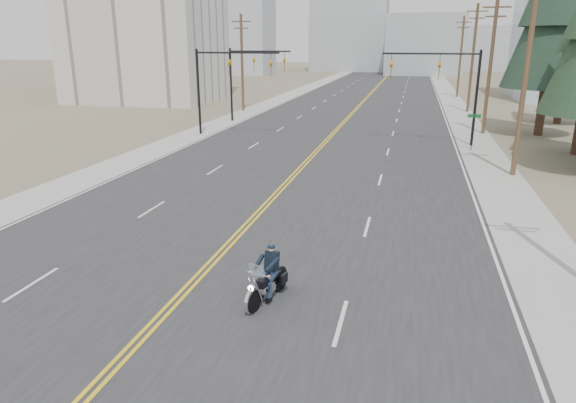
% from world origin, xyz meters
% --- Properties ---
extents(ground_plane, '(400.00, 400.00, 0.00)m').
position_xyz_m(ground_plane, '(0.00, 0.00, 0.00)').
color(ground_plane, '#776D56').
rests_on(ground_plane, ground).
extents(road, '(20.00, 200.00, 0.01)m').
position_xyz_m(road, '(0.00, 70.00, 0.01)').
color(road, '#303033').
rests_on(road, ground).
extents(sidewalk_left, '(3.00, 200.00, 0.01)m').
position_xyz_m(sidewalk_left, '(-11.50, 70.00, 0.01)').
color(sidewalk_left, '#A5A5A0').
rests_on(sidewalk_left, ground).
extents(sidewalk_right, '(3.00, 200.00, 0.01)m').
position_xyz_m(sidewalk_right, '(11.50, 70.00, 0.01)').
color(sidewalk_right, '#A5A5A0').
rests_on(sidewalk_right, ground).
extents(traffic_mast_left, '(7.10, 0.26, 7.00)m').
position_xyz_m(traffic_mast_left, '(-8.98, 32.00, 4.94)').
color(traffic_mast_left, black).
rests_on(traffic_mast_left, ground).
extents(traffic_mast_right, '(7.10, 0.26, 7.00)m').
position_xyz_m(traffic_mast_right, '(8.98, 32.00, 4.94)').
color(traffic_mast_right, black).
rests_on(traffic_mast_right, ground).
extents(traffic_mast_far, '(6.10, 0.26, 7.00)m').
position_xyz_m(traffic_mast_far, '(-9.31, 40.00, 4.87)').
color(traffic_mast_far, black).
rests_on(traffic_mast_far, ground).
extents(street_sign, '(0.90, 0.06, 2.62)m').
position_xyz_m(street_sign, '(10.80, 30.00, 1.80)').
color(street_sign, black).
rests_on(street_sign, ground).
extents(utility_pole_b, '(2.20, 0.30, 11.50)m').
position_xyz_m(utility_pole_b, '(12.50, 23.00, 5.98)').
color(utility_pole_b, brown).
rests_on(utility_pole_b, ground).
extents(utility_pole_c, '(2.20, 0.30, 11.00)m').
position_xyz_m(utility_pole_c, '(12.50, 38.00, 5.73)').
color(utility_pole_c, brown).
rests_on(utility_pole_c, ground).
extents(utility_pole_d, '(2.20, 0.30, 11.50)m').
position_xyz_m(utility_pole_d, '(12.50, 53.00, 5.98)').
color(utility_pole_d, brown).
rests_on(utility_pole_d, ground).
extents(utility_pole_e, '(2.20, 0.30, 11.00)m').
position_xyz_m(utility_pole_e, '(12.50, 70.00, 5.73)').
color(utility_pole_e, brown).
rests_on(utility_pole_e, ground).
extents(utility_pole_left, '(2.20, 0.30, 10.50)m').
position_xyz_m(utility_pole_left, '(-12.50, 48.00, 5.48)').
color(utility_pole_left, brown).
rests_on(utility_pole_left, ground).
extents(haze_bldg_a, '(14.00, 12.00, 22.00)m').
position_xyz_m(haze_bldg_a, '(-35.00, 115.00, 11.00)').
color(haze_bldg_a, '#B7BCC6').
rests_on(haze_bldg_a, ground).
extents(haze_bldg_b, '(18.00, 14.00, 14.00)m').
position_xyz_m(haze_bldg_b, '(8.00, 125.00, 7.00)').
color(haze_bldg_b, '#ADB2B7').
rests_on(haze_bldg_b, ground).
extents(haze_bldg_d, '(20.00, 15.00, 26.00)m').
position_xyz_m(haze_bldg_d, '(-12.00, 140.00, 13.00)').
color(haze_bldg_d, '#ADB2B7').
rests_on(haze_bldg_d, ground).
extents(haze_bldg_e, '(14.00, 14.00, 12.00)m').
position_xyz_m(haze_bldg_e, '(25.00, 150.00, 6.00)').
color(haze_bldg_e, '#B7BCC6').
rests_on(haze_bldg_e, ground).
extents(haze_bldg_f, '(12.00, 12.00, 16.00)m').
position_xyz_m(haze_bldg_f, '(-50.00, 130.00, 8.00)').
color(haze_bldg_f, '#ADB2B7').
rests_on(haze_bldg_f, ground).
extents(motorcyclist, '(1.46, 2.37, 1.72)m').
position_xyz_m(motorcyclist, '(2.66, 4.75, 0.86)').
color(motorcyclist, black).
rests_on(motorcyclist, ground).
extents(conifer_far, '(6.18, 6.18, 16.56)m').
position_xyz_m(conifer_far, '(20.16, 45.85, 9.50)').
color(conifer_far, '#382619').
rests_on(conifer_far, ground).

